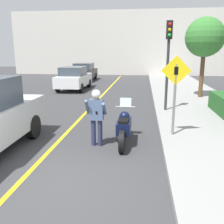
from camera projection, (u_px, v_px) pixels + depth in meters
The scene contains 11 objects.
ground_plane at pixel (48, 182), 5.42m from camera, with size 80.00×80.00×0.00m, color #38383A.
sidewalk_curb at pixel (223, 131), 8.68m from camera, with size 4.40×44.00×0.15m.
road_center_line at pixel (85, 114), 11.28m from camera, with size 0.12×36.00×0.01m.
building_backdrop at pixel (127, 43), 29.61m from camera, with size 28.00×1.20×7.41m.
motorcycle at pixel (124, 127), 7.62m from camera, with size 0.62×2.16×1.30m.
person_biker at pixel (96, 112), 7.27m from camera, with size 0.59×0.47×1.69m.
crossing_sign at pixel (175, 88), 7.70m from camera, with size 0.91×0.08×2.49m.
traffic_light at pixel (168, 49), 10.80m from camera, with size 0.26×0.30×3.88m.
street_tree at pixel (205, 38), 13.92m from camera, with size 2.19×2.19×4.48m.
parked_car_white at pixel (74, 78), 18.30m from camera, with size 1.88×4.20×1.68m.
parked_car_black at pixel (84, 72), 24.06m from camera, with size 1.88×4.20×1.68m.
Camera 1 is at (1.99, -4.70, 2.76)m, focal length 40.00 mm.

